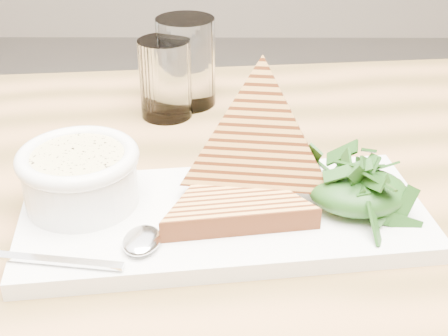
{
  "coord_description": "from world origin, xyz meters",
  "views": [
    {
      "loc": [
        -0.1,
        -0.39,
        1.09
      ],
      "look_at": [
        -0.1,
        0.12,
        0.8
      ],
      "focal_mm": 50.0,
      "sensor_mm": 36.0,
      "label": 1
    }
  ],
  "objects_px": {
    "platter": "(224,217)",
    "soup_bowl": "(81,183)",
    "glass_far": "(186,62)",
    "glass_near": "(165,79)",
    "table_top": "(143,225)"
  },
  "relations": [
    {
      "from": "platter",
      "to": "glass_far",
      "type": "bearing_deg",
      "value": 100.01
    },
    {
      "from": "soup_bowl",
      "to": "glass_near",
      "type": "bearing_deg",
      "value": 75.68
    },
    {
      "from": "platter",
      "to": "soup_bowl",
      "type": "distance_m",
      "value": 0.14
    },
    {
      "from": "glass_near",
      "to": "glass_far",
      "type": "xyz_separation_m",
      "value": [
        0.02,
        0.04,
        0.01
      ]
    },
    {
      "from": "glass_near",
      "to": "glass_far",
      "type": "relative_size",
      "value": 0.87
    },
    {
      "from": "soup_bowl",
      "to": "table_top",
      "type": "bearing_deg",
      "value": 16.14
    },
    {
      "from": "table_top",
      "to": "glass_near",
      "type": "height_order",
      "value": "glass_near"
    },
    {
      "from": "platter",
      "to": "glass_near",
      "type": "xyz_separation_m",
      "value": [
        -0.07,
        0.25,
        0.04
      ]
    },
    {
      "from": "table_top",
      "to": "glass_near",
      "type": "relative_size",
      "value": 11.55
    },
    {
      "from": "table_top",
      "to": "platter",
      "type": "relative_size",
      "value": 3.06
    },
    {
      "from": "glass_near",
      "to": "soup_bowl",
      "type": "bearing_deg",
      "value": -104.32
    },
    {
      "from": "platter",
      "to": "soup_bowl",
      "type": "height_order",
      "value": "soup_bowl"
    },
    {
      "from": "platter",
      "to": "glass_near",
      "type": "relative_size",
      "value": 3.78
    },
    {
      "from": "platter",
      "to": "glass_near",
      "type": "distance_m",
      "value": 0.26
    },
    {
      "from": "soup_bowl",
      "to": "glass_far",
      "type": "bearing_deg",
      "value": 72.94
    }
  ]
}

